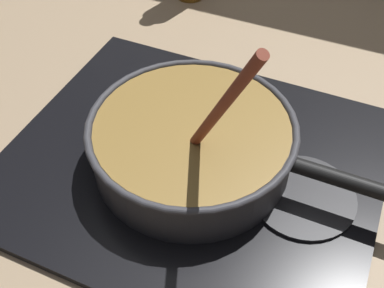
# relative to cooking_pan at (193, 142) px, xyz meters

# --- Properties ---
(ground) EXTENTS (2.40, 1.60, 0.04)m
(ground) POSITION_rel_cooking_pan_xyz_m (-0.08, -0.09, -0.07)
(ground) COLOR #9E8466
(hob_plate) EXTENTS (0.56, 0.48, 0.01)m
(hob_plate) POSITION_rel_cooking_pan_xyz_m (-0.00, 0.00, -0.05)
(hob_plate) COLOR black
(hob_plate) RESTS_ON ground
(burner_ring) EXTENTS (0.18, 0.18, 0.01)m
(burner_ring) POSITION_rel_cooking_pan_xyz_m (-0.00, 0.00, -0.04)
(burner_ring) COLOR #592D0C
(burner_ring) RESTS_ON hob_plate
(spare_burner) EXTENTS (0.15, 0.15, 0.01)m
(spare_burner) POSITION_rel_cooking_pan_xyz_m (0.17, 0.00, -0.04)
(spare_burner) COLOR #262628
(spare_burner) RESTS_ON hob_plate
(cooking_pan) EXTENTS (0.46, 0.31, 0.28)m
(cooking_pan) POSITION_rel_cooking_pan_xyz_m (0.00, 0.00, 0.00)
(cooking_pan) COLOR #38383D
(cooking_pan) RESTS_ON hob_plate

